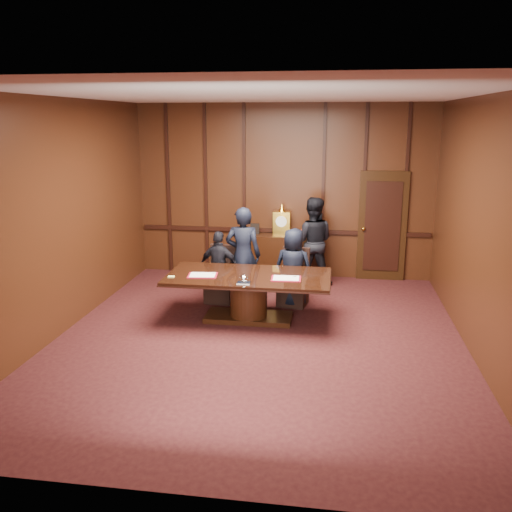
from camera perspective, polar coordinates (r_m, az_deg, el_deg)
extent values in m
plane|color=black|center=(8.14, 0.28, -8.76)|extent=(7.00, 7.00, 0.00)
plane|color=silver|center=(7.51, 0.31, 16.67)|extent=(7.00, 7.00, 0.00)
cube|color=black|center=(11.07, 2.89, 6.78)|extent=(6.00, 0.04, 3.50)
cube|color=black|center=(4.31, -6.36, -5.24)|extent=(6.00, 0.04, 3.50)
cube|color=black|center=(8.58, -20.00, 3.77)|extent=(0.04, 7.00, 3.50)
cube|color=black|center=(7.80, 22.69, 2.56)|extent=(0.04, 7.00, 3.50)
cube|color=black|center=(11.17, 2.82, 2.68)|extent=(5.90, 0.05, 0.08)
cube|color=black|center=(11.12, 13.15, 3.06)|extent=(0.95, 0.06, 2.20)
sphere|color=gold|center=(11.03, 11.25, 2.81)|extent=(0.08, 0.08, 0.08)
cube|color=black|center=(11.08, 2.68, -0.07)|extent=(1.60, 0.45, 0.90)
cube|color=black|center=(11.27, -0.89, -2.01)|extent=(0.12, 0.40, 0.06)
cube|color=black|center=(11.14, 6.24, -2.29)|extent=(0.12, 0.40, 0.06)
cube|color=gold|center=(10.93, 2.72, 3.44)|extent=(0.34, 0.18, 0.48)
cylinder|color=white|center=(10.82, 2.67, 3.66)|extent=(0.22, 0.03, 0.22)
cone|color=gold|center=(10.87, 2.74, 5.10)|extent=(0.14, 0.14, 0.16)
cube|color=black|center=(11.04, -0.12, 2.88)|extent=(0.18, 0.04, 0.22)
cube|color=#EE431C|center=(10.94, 5.33, 2.45)|extent=(0.22, 0.12, 0.12)
cube|color=black|center=(8.89, -0.78, -6.46)|extent=(1.40, 0.60, 0.08)
cylinder|color=black|center=(8.77, -0.78, -4.32)|extent=(0.60, 0.60, 0.62)
cube|color=black|center=(8.68, -0.79, -2.32)|extent=(2.62, 1.32, 0.02)
cube|color=black|center=(8.67, -0.79, -2.19)|extent=(2.60, 1.30, 0.06)
cube|color=maroon|center=(8.66, -5.64, -2.04)|extent=(0.50, 0.38, 0.01)
cube|color=white|center=(8.66, -5.64, -1.98)|extent=(0.43, 0.32, 0.01)
cube|color=maroon|center=(8.46, 3.18, -2.39)|extent=(0.48, 0.35, 0.01)
cube|color=white|center=(8.45, 3.19, -2.33)|extent=(0.41, 0.30, 0.01)
cube|color=white|center=(8.23, -1.29, -2.83)|extent=(0.20, 0.14, 0.01)
ellipsoid|color=white|center=(8.22, -1.30, -2.44)|extent=(0.13, 0.13, 0.10)
cube|color=#FFF57C|center=(8.65, -8.92, -2.15)|extent=(0.11, 0.08, 0.01)
cube|color=black|center=(9.73, -3.76, -3.46)|extent=(0.53, 0.53, 0.46)
cube|color=black|center=(9.79, -3.43, -0.36)|extent=(0.48, 0.11, 0.55)
cylinder|color=black|center=(9.63, -5.17, -4.41)|extent=(0.04, 0.04, 0.23)
cylinder|color=black|center=(9.92, -2.38, -3.80)|extent=(0.04, 0.04, 0.23)
cube|color=black|center=(9.55, 3.90, -3.80)|extent=(0.55, 0.55, 0.46)
cube|color=black|center=(9.61, 4.26, -0.65)|extent=(0.48, 0.14, 0.55)
cylinder|color=black|center=(9.42, 2.57, -4.79)|extent=(0.04, 0.04, 0.23)
cylinder|color=black|center=(9.76, 5.16, -4.13)|extent=(0.04, 0.04, 0.23)
imported|color=black|center=(9.57, -3.87, -1.19)|extent=(0.80, 0.44, 1.29)
imported|color=black|center=(9.37, 3.92, -1.23)|extent=(0.75, 0.56, 1.38)
imported|color=black|center=(9.50, -1.36, 0.07)|extent=(0.63, 0.42, 1.72)
imported|color=black|center=(10.58, 5.92, 1.52)|extent=(0.85, 0.66, 1.74)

